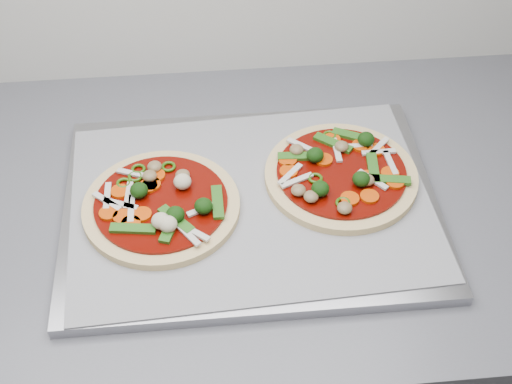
{
  "coord_description": "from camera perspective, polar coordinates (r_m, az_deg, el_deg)",
  "views": [
    {
      "loc": [
        0.02,
        0.62,
        1.6
      ],
      "look_at": [
        0.08,
        1.28,
        0.93
      ],
      "focal_mm": 50.0,
      "sensor_mm": 36.0,
      "label": 1
    }
  ],
  "objects": [
    {
      "name": "pizza_right",
      "position": [
        0.98,
        6.81,
        1.48
      ],
      "size": [
        0.26,
        0.26,
        0.04
      ],
      "rotation": [
        0.0,
        0.0,
        -0.29
      ],
      "color": "#E9C182",
      "rests_on": "parchment"
    },
    {
      "name": "parchment",
      "position": [
        0.95,
        -0.43,
        -0.66
      ],
      "size": [
        0.49,
        0.37,
        0.0
      ],
      "primitive_type": "cube",
      "rotation": [
        0.0,
        0.0,
        0.04
      ],
      "color": "gray",
      "rests_on": "baking_tray"
    },
    {
      "name": "baking_tray",
      "position": [
        0.96,
        -0.43,
        -1.04
      ],
      "size": [
        0.5,
        0.37,
        0.02
      ],
      "primitive_type": "cube",
      "rotation": [
        0.0,
        0.0,
        -0.0
      ],
      "color": "#949399",
      "rests_on": "countertop"
    },
    {
      "name": "countertop",
      "position": [
        0.99,
        -4.7,
        -1.57
      ],
      "size": [
        3.6,
        0.6,
        0.04
      ],
      "primitive_type": "cube",
      "color": "#5A5B62",
      "rests_on": "base_cabinet"
    },
    {
      "name": "base_cabinet",
      "position": [
        1.36,
        -3.55,
        -14.63
      ],
      "size": [
        3.6,
        0.6,
        0.86
      ],
      "primitive_type": "cube",
      "color": "silver",
      "rests_on": "ground"
    },
    {
      "name": "pizza_left",
      "position": [
        0.94,
        -7.57,
        -1.02
      ],
      "size": [
        0.22,
        0.22,
        0.04
      ],
      "rotation": [
        0.0,
        0.0,
        -0.06
      ],
      "color": "#E9C182",
      "rests_on": "parchment"
    }
  ]
}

